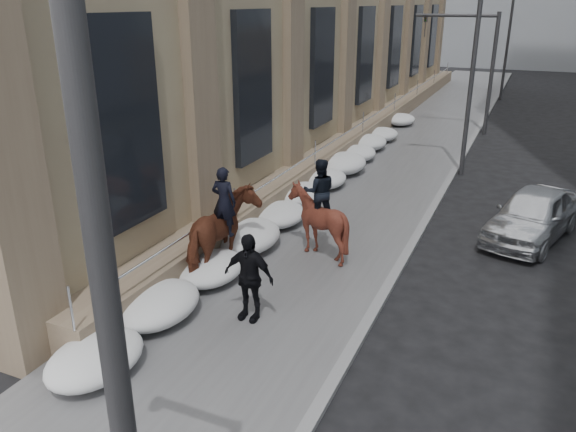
% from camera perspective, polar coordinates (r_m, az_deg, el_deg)
% --- Properties ---
extents(ground, '(140.00, 140.00, 0.00)m').
position_cam_1_polar(ground, '(11.82, -6.96, -12.27)').
color(ground, black).
rests_on(ground, ground).
extents(sidewalk, '(5.00, 80.00, 0.12)m').
position_cam_1_polar(sidewalk, '(20.18, 7.48, 2.32)').
color(sidewalk, '#4F4F51').
rests_on(sidewalk, ground).
extents(curb, '(0.24, 80.00, 0.12)m').
position_cam_1_polar(curb, '(19.67, 14.80, 1.28)').
color(curb, slate).
rests_on(curb, ground).
extents(streetlight_near, '(1.71, 0.24, 8.00)m').
position_cam_1_polar(streetlight_near, '(3.94, -19.62, -8.66)').
color(streetlight_near, '#2D2D30').
rests_on(streetlight_near, ground).
extents(streetlight_mid, '(1.71, 0.24, 8.00)m').
position_cam_1_polar(streetlight_mid, '(22.63, 17.99, 15.25)').
color(streetlight_mid, '#2D2D30').
rests_on(streetlight_mid, ground).
extents(streetlight_far, '(1.71, 0.24, 8.00)m').
position_cam_1_polar(streetlight_far, '(42.53, 21.34, 17.09)').
color(streetlight_far, '#2D2D30').
rests_on(streetlight_far, ground).
extents(traffic_signal, '(4.10, 0.22, 6.00)m').
position_cam_1_polar(traffic_signal, '(30.68, 18.43, 15.37)').
color(traffic_signal, '#2D2D30').
rests_on(traffic_signal, ground).
extents(snow_bank, '(1.70, 18.10, 0.76)m').
position_cam_1_polar(snow_bank, '(18.79, 1.72, 2.39)').
color(snow_bank, silver).
rests_on(snow_bank, sidewalk).
extents(mounted_horse_left, '(1.18, 2.46, 2.69)m').
position_cam_1_polar(mounted_horse_left, '(13.73, -6.63, -1.64)').
color(mounted_horse_left, '#532819').
rests_on(mounted_horse_left, sidewalk).
extents(mounted_horse_right, '(2.08, 2.18, 2.60)m').
position_cam_1_polar(mounted_horse_right, '(14.69, 3.05, -0.06)').
color(mounted_horse_right, '#451C13').
rests_on(mounted_horse_right, sidewalk).
extents(pedestrian, '(1.14, 0.50, 1.93)m').
position_cam_1_polar(pedestrian, '(11.77, -4.03, -6.19)').
color(pedestrian, black).
rests_on(pedestrian, sidewalk).
extents(car_silver, '(2.89, 4.64, 1.47)m').
position_cam_1_polar(car_silver, '(17.53, 23.58, 0.13)').
color(car_silver, '#BABDC2').
rests_on(car_silver, ground).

